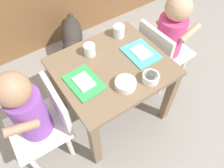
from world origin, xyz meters
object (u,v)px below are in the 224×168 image
at_px(dog, 72,37).
at_px(water_cup_right, 119,32).
at_px(veggie_bowl_near, 125,84).
at_px(cereal_bowl_left_side, 151,77).
at_px(food_tray_right, 141,53).
at_px(seated_child_left, 31,112).
at_px(food_tray_left, 84,82).
at_px(seated_child_right, 170,34).
at_px(dining_table, 112,76).
at_px(water_cup_left, 90,50).

height_order(dog, water_cup_right, water_cup_right).
relative_size(veggie_bowl_near, cereal_bowl_left_side, 1.25).
bearing_deg(cereal_bowl_left_side, food_tray_right, 64.78).
bearing_deg(seated_child_left, food_tray_left, -2.55).
relative_size(seated_child_right, dog, 1.51).
xyz_separation_m(dining_table, dog, (0.04, 0.58, -0.16)).
bearing_deg(veggie_bowl_near, cereal_bowl_left_side, -17.99).
bearing_deg(cereal_bowl_left_side, water_cup_left, 114.98).
distance_m(water_cup_right, veggie_bowl_near, 0.37).
bearing_deg(water_cup_right, veggie_bowl_near, -120.75).
bearing_deg(seated_child_right, seated_child_left, -177.30).
xyz_separation_m(dog, food_tray_left, (-0.22, -0.60, 0.24)).
height_order(dining_table, cereal_bowl_left_side, cereal_bowl_left_side).
relative_size(seated_child_left, water_cup_right, 10.13).
relative_size(seated_child_left, dog, 1.54).
height_order(dining_table, seated_child_right, seated_child_right).
relative_size(food_tray_right, cereal_bowl_left_side, 2.29).
distance_m(seated_child_left, dog, 0.79).
bearing_deg(water_cup_right, seated_child_left, -164.02).
distance_m(seated_child_right, food_tray_right, 0.28).
xyz_separation_m(seated_child_left, dog, (0.49, 0.59, -0.21)).
bearing_deg(cereal_bowl_left_side, dog, 94.10).
distance_m(dog, food_tray_right, 0.66).
relative_size(dining_table, seated_child_left, 0.84).
xyz_separation_m(dog, cereal_bowl_left_side, (0.06, -0.77, 0.26)).
distance_m(dining_table, food_tray_left, 0.20).
bearing_deg(dog, food_tray_left, -109.95).
xyz_separation_m(food_tray_right, water_cup_right, (-0.01, 0.19, 0.02)).
height_order(seated_child_right, water_cup_right, seated_child_right).
relative_size(food_tray_right, veggie_bowl_near, 1.83).
xyz_separation_m(seated_child_right, water_cup_left, (-0.50, 0.10, 0.06)).
relative_size(water_cup_left, cereal_bowl_left_side, 0.77).
bearing_deg(cereal_bowl_left_side, water_cup_right, 79.47).
xyz_separation_m(food_tray_right, cereal_bowl_left_side, (-0.08, -0.17, 0.02)).
height_order(food_tray_right, water_cup_left, water_cup_left).
xyz_separation_m(dog, water_cup_left, (-0.09, -0.45, 0.27)).
bearing_deg(food_tray_left, water_cup_right, 28.83).
relative_size(dog, veggie_bowl_near, 4.32).
distance_m(dining_table, seated_child_right, 0.45).
distance_m(dining_table, dog, 0.61).
relative_size(food_tray_right, water_cup_left, 2.97).
height_order(food_tray_left, cereal_bowl_left_side, cereal_bowl_left_side).
distance_m(food_tray_right, water_cup_right, 0.19).
height_order(dog, water_cup_left, water_cup_left).
distance_m(seated_child_left, food_tray_right, 0.62).
height_order(food_tray_left, veggie_bowl_near, veggie_bowl_near).
bearing_deg(water_cup_right, food_tray_left, -151.17).
xyz_separation_m(dog, water_cup_right, (0.12, -0.41, 0.27)).
bearing_deg(seated_child_right, cereal_bowl_left_side, -147.73).
height_order(dog, cereal_bowl_left_side, cereal_bowl_left_side).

